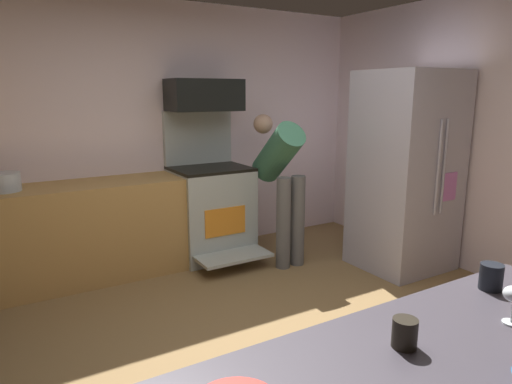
{
  "coord_description": "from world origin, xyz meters",
  "views": [
    {
      "loc": [
        -1.44,
        -2.25,
        1.7
      ],
      "look_at": [
        0.09,
        0.3,
        1.05
      ],
      "focal_mm": 32.03,
      "sensor_mm": 36.0,
      "label": 1
    }
  ],
  "objects_px": {
    "microwave": "(204,95)",
    "refrigerator": "(405,172)",
    "oven_range": "(211,209)",
    "stock_pot": "(3,182)",
    "mug_tea": "(491,277)",
    "person_cook": "(281,175)",
    "mug_coffee": "(405,333)"
  },
  "relations": [
    {
      "from": "microwave",
      "to": "refrigerator",
      "type": "bearing_deg",
      "value": -41.39
    },
    {
      "from": "oven_range",
      "to": "stock_pot",
      "type": "distance_m",
      "value": 1.92
    },
    {
      "from": "refrigerator",
      "to": "mug_tea",
      "type": "distance_m",
      "value": 2.62
    },
    {
      "from": "microwave",
      "to": "person_cook",
      "type": "relative_size",
      "value": 0.5
    },
    {
      "from": "mug_coffee",
      "to": "mug_tea",
      "type": "relative_size",
      "value": 0.88
    },
    {
      "from": "person_cook",
      "to": "mug_coffee",
      "type": "distance_m",
      "value": 3.15
    },
    {
      "from": "microwave",
      "to": "oven_range",
      "type": "bearing_deg",
      "value": -90.0
    },
    {
      "from": "person_cook",
      "to": "stock_pot",
      "type": "relative_size",
      "value": 5.58
    },
    {
      "from": "microwave",
      "to": "mug_tea",
      "type": "xyz_separation_m",
      "value": [
        -0.23,
        -3.29,
        -0.72
      ]
    },
    {
      "from": "refrigerator",
      "to": "stock_pot",
      "type": "xyz_separation_m",
      "value": [
        -3.36,
        1.24,
        0.03
      ]
    },
    {
      "from": "stock_pot",
      "to": "person_cook",
      "type": "bearing_deg",
      "value": -12.24
    },
    {
      "from": "refrigerator",
      "to": "mug_tea",
      "type": "bearing_deg",
      "value": -131.22
    },
    {
      "from": "mug_tea",
      "to": "oven_range",
      "type": "bearing_deg",
      "value": 85.92
    },
    {
      "from": "refrigerator",
      "to": "person_cook",
      "type": "height_order",
      "value": "refrigerator"
    },
    {
      "from": "oven_range",
      "to": "mug_coffee",
      "type": "xyz_separation_m",
      "value": [
        -0.88,
        -3.32,
        0.44
      ]
    },
    {
      "from": "oven_range",
      "to": "mug_tea",
      "type": "xyz_separation_m",
      "value": [
        -0.23,
        -3.2,
        0.45
      ]
    },
    {
      "from": "refrigerator",
      "to": "stock_pot",
      "type": "relative_size",
      "value": 7.17
    },
    {
      "from": "mug_coffee",
      "to": "mug_tea",
      "type": "height_order",
      "value": "mug_tea"
    },
    {
      "from": "oven_range",
      "to": "stock_pot",
      "type": "relative_size",
      "value": 5.71
    },
    {
      "from": "mug_tea",
      "to": "stock_pot",
      "type": "height_order",
      "value": "stock_pot"
    },
    {
      "from": "mug_tea",
      "to": "stock_pot",
      "type": "bearing_deg",
      "value": 116.99
    },
    {
      "from": "oven_range",
      "to": "mug_coffee",
      "type": "bearing_deg",
      "value": -104.83
    },
    {
      "from": "person_cook",
      "to": "mug_tea",
      "type": "xyz_separation_m",
      "value": [
        -0.77,
        -2.69,
        0.05
      ]
    },
    {
      "from": "oven_range",
      "to": "microwave",
      "type": "relative_size",
      "value": 2.05
    },
    {
      "from": "microwave",
      "to": "mug_coffee",
      "type": "relative_size",
      "value": 7.72
    },
    {
      "from": "stock_pot",
      "to": "microwave",
      "type": "bearing_deg",
      "value": 2.46
    },
    {
      "from": "refrigerator",
      "to": "mug_coffee",
      "type": "distance_m",
      "value": 3.17
    },
    {
      "from": "stock_pot",
      "to": "mug_tea",
      "type": "bearing_deg",
      "value": -63.01
    },
    {
      "from": "refrigerator",
      "to": "mug_coffee",
      "type": "bearing_deg",
      "value": -138.65
    },
    {
      "from": "mug_coffee",
      "to": "stock_pot",
      "type": "height_order",
      "value": "stock_pot"
    },
    {
      "from": "mug_coffee",
      "to": "mug_tea",
      "type": "xyz_separation_m",
      "value": [
        0.65,
        0.12,
        0.01
      ]
    },
    {
      "from": "refrigerator",
      "to": "oven_range",
      "type": "bearing_deg",
      "value": 140.68
    }
  ]
}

